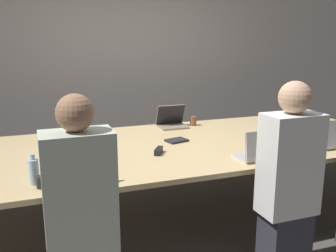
{
  "coord_description": "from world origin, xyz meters",
  "views": [
    {
      "loc": [
        -1.25,
        -3.09,
        1.66
      ],
      "look_at": [
        -0.07,
        0.1,
        0.87
      ],
      "focal_mm": 40.0,
      "sensor_mm": 36.0,
      "label": 1
    }
  ],
  "objects_px": {
    "laptop_near_midright": "(261,151)",
    "stapler": "(159,151)",
    "cup_far_center": "(193,121)",
    "bottle_near_midright": "(281,137)",
    "laptop_near_right": "(334,139)",
    "laptop_near_left": "(79,176)",
    "person_near_left": "(81,216)",
    "bottle_near_left": "(34,171)",
    "cup_near_left": "(42,182)",
    "laptop_far_center": "(172,121)",
    "person_near_midright": "(288,182)"
  },
  "relations": [
    {
      "from": "cup_near_left",
      "to": "laptop_near_midright",
      "type": "height_order",
      "value": "laptop_near_midright"
    },
    {
      "from": "bottle_near_left",
      "to": "laptop_near_midright",
      "type": "xyz_separation_m",
      "value": [
        1.71,
        -0.08,
        -0.02
      ]
    },
    {
      "from": "bottle_near_midright",
      "to": "laptop_far_center",
      "type": "height_order",
      "value": "bottle_near_midright"
    },
    {
      "from": "person_near_left",
      "to": "laptop_far_center",
      "type": "relative_size",
      "value": 4.44
    },
    {
      "from": "bottle_near_left",
      "to": "laptop_near_midright",
      "type": "height_order",
      "value": "laptop_near_midright"
    },
    {
      "from": "bottle_near_left",
      "to": "laptop_far_center",
      "type": "distance_m",
      "value": 1.91
    },
    {
      "from": "bottle_near_left",
      "to": "laptop_near_midright",
      "type": "relative_size",
      "value": 0.59
    },
    {
      "from": "stapler",
      "to": "laptop_near_left",
      "type": "bearing_deg",
      "value": -114.3
    },
    {
      "from": "laptop_near_right",
      "to": "stapler",
      "type": "xyz_separation_m",
      "value": [
        -1.53,
        0.36,
        -0.05
      ]
    },
    {
      "from": "person_near_midright",
      "to": "cup_far_center",
      "type": "bearing_deg",
      "value": -90.68
    },
    {
      "from": "person_near_left",
      "to": "cup_far_center",
      "type": "distance_m",
      "value": 2.25
    },
    {
      "from": "laptop_near_right",
      "to": "bottle_near_left",
      "type": "bearing_deg",
      "value": -0.07
    },
    {
      "from": "laptop_near_right",
      "to": "stapler",
      "type": "distance_m",
      "value": 1.57
    },
    {
      "from": "laptop_far_center",
      "to": "laptop_near_right",
      "type": "xyz_separation_m",
      "value": [
        1.08,
        -1.24,
        0.0
      ]
    },
    {
      "from": "laptop_near_left",
      "to": "bottle_near_midright",
      "type": "relative_size",
      "value": 1.15
    },
    {
      "from": "bottle_near_left",
      "to": "laptop_near_right",
      "type": "bearing_deg",
      "value": -0.07
    },
    {
      "from": "laptop_near_midright",
      "to": "stapler",
      "type": "xyz_separation_m",
      "value": [
        -0.72,
        0.44,
        -0.05
      ]
    },
    {
      "from": "cup_far_center",
      "to": "person_near_left",
      "type": "bearing_deg",
      "value": -130.66
    },
    {
      "from": "cup_far_center",
      "to": "stapler",
      "type": "height_order",
      "value": "cup_far_center"
    },
    {
      "from": "stapler",
      "to": "bottle_near_left",
      "type": "bearing_deg",
      "value": -128.24
    },
    {
      "from": "cup_near_left",
      "to": "cup_far_center",
      "type": "xyz_separation_m",
      "value": [
        1.65,
        1.31,
        0.01
      ]
    },
    {
      "from": "cup_far_center",
      "to": "stapler",
      "type": "bearing_deg",
      "value": -129.02
    },
    {
      "from": "person_near_left",
      "to": "bottle_near_left",
      "type": "height_order",
      "value": "person_near_left"
    },
    {
      "from": "person_near_left",
      "to": "bottle_near_midright",
      "type": "height_order",
      "value": "person_near_left"
    },
    {
      "from": "laptop_near_right",
      "to": "stapler",
      "type": "relative_size",
      "value": 2.06
    },
    {
      "from": "bottle_near_left",
      "to": "laptop_near_midright",
      "type": "bearing_deg",
      "value": -2.72
    },
    {
      "from": "bottle_near_midright",
      "to": "cup_far_center",
      "type": "distance_m",
      "value": 1.19
    },
    {
      "from": "laptop_far_center",
      "to": "person_near_left",
      "type": "bearing_deg",
      "value": -125.2
    },
    {
      "from": "bottle_near_left",
      "to": "bottle_near_midright",
      "type": "height_order",
      "value": "bottle_near_midright"
    },
    {
      "from": "bottle_near_midright",
      "to": "cup_far_center",
      "type": "bearing_deg",
      "value": 105.25
    },
    {
      "from": "person_near_left",
      "to": "person_near_midright",
      "type": "xyz_separation_m",
      "value": [
        1.44,
        0.0,
        0.01
      ]
    },
    {
      "from": "laptop_near_left",
      "to": "laptop_near_right",
      "type": "height_order",
      "value": "laptop_near_right"
    },
    {
      "from": "laptop_far_center",
      "to": "laptop_near_right",
      "type": "height_order",
      "value": "laptop_near_right"
    },
    {
      "from": "laptop_far_center",
      "to": "cup_far_center",
      "type": "bearing_deg",
      "value": -3.38
    },
    {
      "from": "cup_near_left",
      "to": "bottle_near_midright",
      "type": "height_order",
      "value": "bottle_near_midright"
    },
    {
      "from": "person_near_left",
      "to": "bottle_near_midright",
      "type": "distance_m",
      "value": 1.87
    },
    {
      "from": "laptop_near_midright",
      "to": "stapler",
      "type": "distance_m",
      "value": 0.84
    },
    {
      "from": "person_near_left",
      "to": "bottle_near_left",
      "type": "bearing_deg",
      "value": -63.54
    },
    {
      "from": "bottle_near_midright",
      "to": "stapler",
      "type": "height_order",
      "value": "bottle_near_midright"
    },
    {
      "from": "laptop_near_midright",
      "to": "laptop_near_left",
      "type": "bearing_deg",
      "value": 1.67
    },
    {
      "from": "laptop_near_left",
      "to": "bottle_near_midright",
      "type": "distance_m",
      "value": 1.75
    },
    {
      "from": "person_near_left",
      "to": "bottle_near_midright",
      "type": "xyz_separation_m",
      "value": [
        1.77,
        0.55,
        0.17
      ]
    },
    {
      "from": "laptop_near_midright",
      "to": "cup_far_center",
      "type": "relative_size",
      "value": 3.46
    },
    {
      "from": "cup_near_left",
      "to": "laptop_near_right",
      "type": "relative_size",
      "value": 0.25
    },
    {
      "from": "person_near_midright",
      "to": "laptop_near_midright",
      "type": "bearing_deg",
      "value": -94.45
    },
    {
      "from": "stapler",
      "to": "person_near_midright",
      "type": "bearing_deg",
      "value": -18.35
    },
    {
      "from": "person_near_left",
      "to": "laptop_far_center",
      "type": "xyz_separation_m",
      "value": [
        1.21,
        1.72,
        0.12
      ]
    },
    {
      "from": "person_near_left",
      "to": "laptop_near_midright",
      "type": "relative_size",
      "value": 3.91
    },
    {
      "from": "person_near_midright",
      "to": "stapler",
      "type": "xyz_separation_m",
      "value": [
        -0.68,
        0.83,
        0.07
      ]
    },
    {
      "from": "laptop_far_center",
      "to": "laptop_near_right",
      "type": "bearing_deg",
      "value": -49.13
    }
  ]
}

